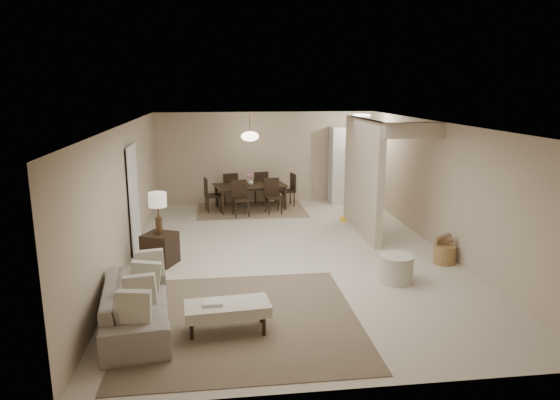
{
  "coord_description": "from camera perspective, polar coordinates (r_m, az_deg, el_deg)",
  "views": [
    {
      "loc": [
        -1.32,
        -9.12,
        3.16
      ],
      "look_at": [
        -0.16,
        0.08,
        1.05
      ],
      "focal_mm": 32.0,
      "sensor_mm": 36.0,
      "label": 1
    }
  ],
  "objects": [
    {
      "name": "ceiling",
      "position": [
        9.24,
        1.05,
        8.72
      ],
      "size": [
        9.0,
        9.0,
        0.0
      ],
      "primitive_type": "plane",
      "rotation": [
        3.14,
        0.0,
        0.0
      ],
      "color": "white",
      "rests_on": "back_wall"
    },
    {
      "name": "right_wall",
      "position": [
        10.27,
        17.84,
        1.48
      ],
      "size": [
        0.0,
        9.0,
        9.0
      ],
      "primitive_type": "plane",
      "rotation": [
        1.57,
        0.0,
        -1.57
      ],
      "color": "#C2AF93",
      "rests_on": "floor"
    },
    {
      "name": "pantry_cabinet",
      "position": [
        13.93,
        8.2,
        3.97
      ],
      "size": [
        1.2,
        0.55,
        2.1
      ],
      "primitive_type": "cube",
      "color": "silver",
      "rests_on": "floor"
    },
    {
      "name": "yellow_mat",
      "position": [
        12.33,
        9.15,
        -2.17
      ],
      "size": [
        1.07,
        0.78,
        0.01
      ],
      "primitive_type": "cube",
      "rotation": [
        0.0,
        0.0,
        -0.21
      ],
      "color": "yellow",
      "rests_on": "floor"
    },
    {
      "name": "ottoman_bench",
      "position": [
        6.72,
        -6.03,
        -12.29
      ],
      "size": [
        1.15,
        0.6,
        0.4
      ],
      "rotation": [
        0.0,
        0.0,
        0.09
      ],
      "color": "beige",
      "rests_on": "living_rug"
    },
    {
      "name": "flush_light",
      "position": [
        12.86,
        9.3,
        9.53
      ],
      "size": [
        0.44,
        0.44,
        0.05
      ],
      "primitive_type": "cylinder",
      "color": "white",
      "rests_on": "ceiling"
    },
    {
      "name": "left_wall",
      "position": [
        9.47,
        -17.25,
        0.6
      ],
      "size": [
        0.0,
        9.0,
        9.0
      ],
      "primitive_type": "plane",
      "rotation": [
        1.57,
        0.0,
        1.57
      ],
      "color": "#C2AF93",
      "rests_on": "floor"
    },
    {
      "name": "wicker_basket",
      "position": [
        9.65,
        18.27,
        -5.92
      ],
      "size": [
        0.41,
        0.41,
        0.33
      ],
      "primitive_type": "cylinder",
      "rotation": [
        0.0,
        0.0,
        -0.04
      ],
      "color": "brown",
      "rests_on": "floor"
    },
    {
      "name": "round_pouf",
      "position": [
        8.54,
        13.13,
        -7.65
      ],
      "size": [
        0.57,
        0.57,
        0.45
      ],
      "primitive_type": "cylinder",
      "color": "beige",
      "rests_on": "floor"
    },
    {
      "name": "table_lamp",
      "position": [
        9.11,
        -13.81,
        -0.38
      ],
      "size": [
        0.32,
        0.32,
        0.76
      ],
      "color": "#4B3620",
      "rests_on": "side_table"
    },
    {
      "name": "dining_rug",
      "position": [
        13.23,
        -3.35,
        -1.0
      ],
      "size": [
        2.8,
        2.1,
        0.01
      ],
      "primitive_type": "cube",
      "color": "#736247",
      "rests_on": "floor"
    },
    {
      "name": "dining_table",
      "position": [
        13.16,
        -3.37,
        0.34
      ],
      "size": [
        1.99,
        1.34,
        0.65
      ],
      "primitive_type": "imported",
      "rotation": [
        0.0,
        0.0,
        0.18
      ],
      "color": "black",
      "rests_on": "dining_rug"
    },
    {
      "name": "vase",
      "position": [
        13.08,
        -3.39,
        2.06
      ],
      "size": [
        0.19,
        0.19,
        0.16
      ],
      "primitive_type": "imported",
      "rotation": [
        0.0,
        0.0,
        0.23
      ],
      "color": "silver",
      "rests_on": "dining_table"
    },
    {
      "name": "pendant_light",
      "position": [
        12.91,
        -3.46,
        7.28
      ],
      "size": [
        0.46,
        0.46,
        0.71
      ],
      "color": "#4B3620",
      "rests_on": "ceiling"
    },
    {
      "name": "partition",
      "position": [
        11.0,
        9.42,
        2.64
      ],
      "size": [
        0.15,
        2.5,
        2.5
      ],
      "primitive_type": "cube",
      "color": "#C2AF93",
      "rests_on": "floor"
    },
    {
      "name": "dining_chairs",
      "position": [
        13.13,
        -3.37,
        0.86
      ],
      "size": [
        2.43,
        1.93,
        0.89
      ],
      "color": "black",
      "rests_on": "dining_rug"
    },
    {
      "name": "sofa",
      "position": [
        7.08,
        -16.06,
        -11.46
      ],
      "size": [
        2.18,
        1.08,
        0.61
      ],
      "primitive_type": "imported",
      "rotation": [
        0.0,
        0.0,
        1.7
      ],
      "color": "gray",
      "rests_on": "floor"
    },
    {
      "name": "floor",
      "position": [
        9.74,
        0.99,
        -6.11
      ],
      "size": [
        9.0,
        9.0,
        0.0
      ],
      "primitive_type": "plane",
      "color": "beige",
      "rests_on": "ground"
    },
    {
      "name": "living_rug",
      "position": [
        7.13,
        -4.37,
        -13.48
      ],
      "size": [
        3.2,
        3.2,
        0.01
      ],
      "primitive_type": "cube",
      "color": "brown",
      "rests_on": "floor"
    },
    {
      "name": "back_wall",
      "position": [
        13.82,
        -1.64,
        4.86
      ],
      "size": [
        6.0,
        0.0,
        6.0
      ],
      "primitive_type": "plane",
      "rotation": [
        1.57,
        0.0,
        0.0
      ],
      "color": "#C2AF93",
      "rests_on": "floor"
    },
    {
      "name": "side_table",
      "position": [
        9.34,
        -13.54,
        -5.46
      ],
      "size": [
        0.7,
        0.7,
        0.58
      ],
      "primitive_type": "cube",
      "rotation": [
        0.0,
        0.0,
        -0.43
      ],
      "color": "black",
      "rests_on": "floor"
    },
    {
      "name": "doorway",
      "position": [
        10.09,
        -16.43,
        0.04
      ],
      "size": [
        0.04,
        0.9,
        2.04
      ],
      "primitive_type": "cube",
      "color": "black",
      "rests_on": "floor"
    }
  ]
}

